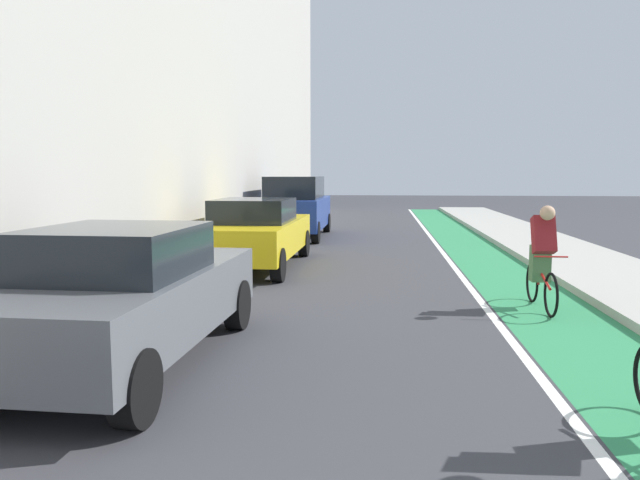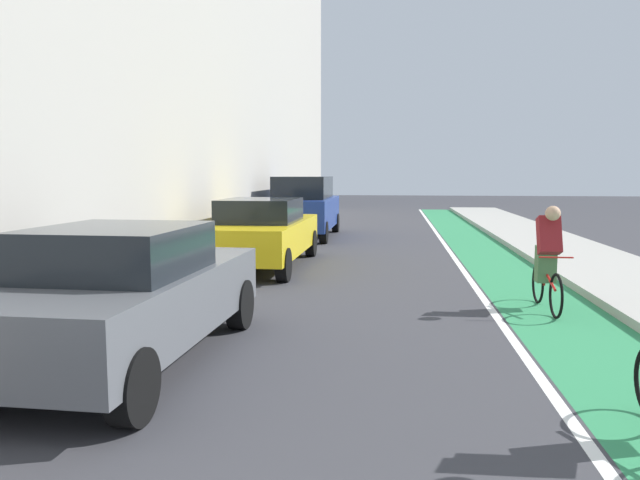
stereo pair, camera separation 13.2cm
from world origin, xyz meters
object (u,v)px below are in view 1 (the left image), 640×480
(parked_suv_blue, at_px, (296,206))
(cyclist_trailing, at_px, (542,255))
(parked_sedan_gray, at_px, (125,294))
(parked_sedan_yellow_cab, at_px, (256,232))

(parked_suv_blue, distance_m, cyclist_trailing, 11.32)
(parked_sedan_gray, xyz_separation_m, parked_suv_blue, (0.00, 13.30, 0.23))
(parked_sedan_gray, relative_size, parked_suv_blue, 0.93)
(parked_sedan_yellow_cab, height_order, parked_suv_blue, parked_suv_blue)
(parked_sedan_gray, distance_m, parked_suv_blue, 13.31)
(parked_sedan_yellow_cab, relative_size, cyclist_trailing, 2.78)
(parked_sedan_yellow_cab, xyz_separation_m, cyclist_trailing, (5.21, -3.68, 0.06))
(parked_sedan_gray, distance_m, cyclist_trailing, 6.15)
(parked_sedan_yellow_cab, bearing_deg, parked_sedan_gray, -90.01)
(parked_suv_blue, bearing_deg, parked_sedan_yellow_cab, -90.00)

